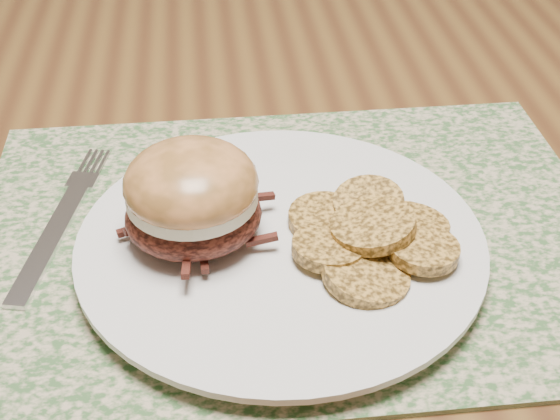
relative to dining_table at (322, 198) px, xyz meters
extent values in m
cube|color=brown|center=(0.00, 0.00, 0.06)|extent=(1.50, 0.90, 0.04)
cube|color=#365B2E|center=(-0.05, -0.15, 0.08)|extent=(0.45, 0.33, 0.00)
cylinder|color=silver|center=(-0.06, -0.18, 0.09)|extent=(0.26, 0.26, 0.02)
ellipsoid|color=black|center=(-0.12, -0.17, 0.12)|extent=(0.11, 0.10, 0.04)
cylinder|color=beige|center=(-0.12, -0.17, 0.13)|extent=(0.10, 0.10, 0.01)
ellipsoid|color=#B7733C|center=(-0.12, -0.17, 0.14)|extent=(0.10, 0.10, 0.05)
cylinder|color=#BF8A38|center=(-0.03, -0.16, 0.10)|extent=(0.06, 0.06, 0.01)
cylinder|color=#BF8A38|center=(0.01, -0.16, 0.11)|extent=(0.05, 0.05, 0.02)
cylinder|color=#BF8A38|center=(0.03, -0.18, 0.10)|extent=(0.08, 0.08, 0.02)
cylinder|color=#BF8A38|center=(-0.03, -0.20, 0.11)|extent=(0.07, 0.07, 0.01)
cylinder|color=#BF8A38|center=(0.00, -0.19, 0.11)|extent=(0.07, 0.07, 0.02)
cylinder|color=#BF8A38|center=(0.03, -0.21, 0.11)|extent=(0.06, 0.06, 0.01)
cylinder|color=#BF8A38|center=(-0.01, -0.22, 0.10)|extent=(0.06, 0.06, 0.02)
cube|color=silver|center=(-0.22, -0.15, 0.09)|extent=(0.04, 0.13, 0.00)
cube|color=silver|center=(-0.20, -0.07, 0.09)|extent=(0.03, 0.02, 0.00)
camera|label=1|loc=(-0.10, -0.58, 0.43)|focal=50.00mm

